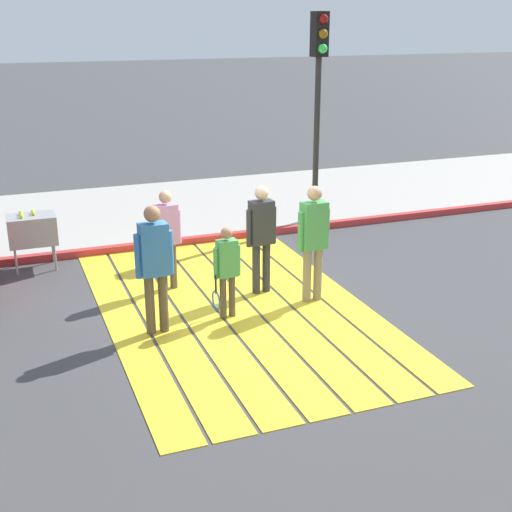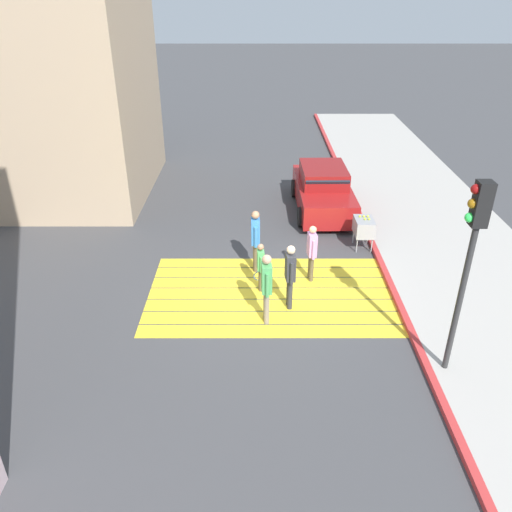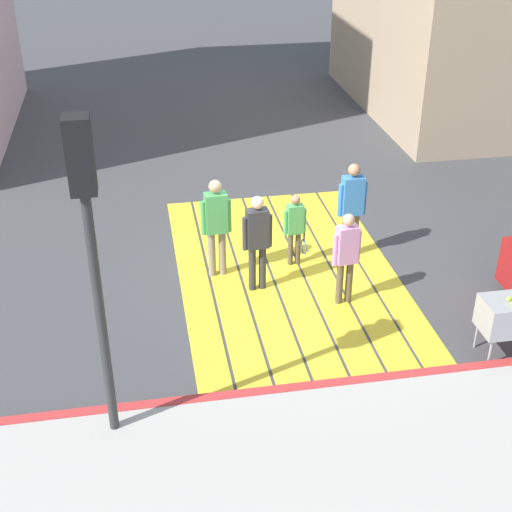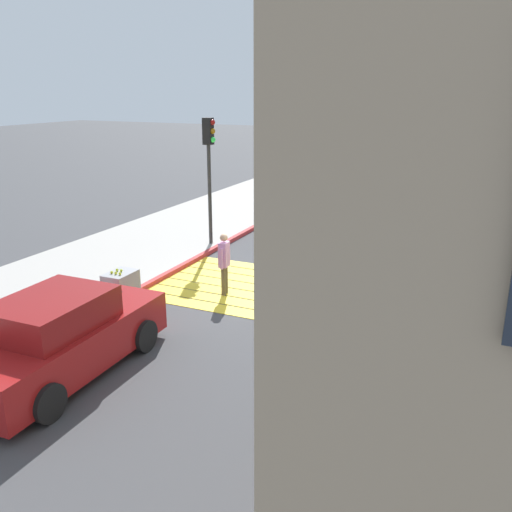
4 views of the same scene
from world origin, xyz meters
TOP-DOWN VIEW (x-y plane):
  - ground_plane at (0.00, 0.00)m, footprint 120.00×120.00m
  - crosswalk_stripes at (0.00, -0.00)m, footprint 6.40×3.80m
  - sidewalk_west at (-5.60, 0.00)m, footprint 4.80×40.00m
  - curb_painted at (-3.25, 0.00)m, footprint 0.16×40.00m
  - traffic_light_corner at (-3.58, 3.03)m, footprint 0.39×0.28m
  - tennis_ball_cart at (-2.90, -2.65)m, footprint 0.56×0.80m
  - pedestrian_adult_lead at (-0.46, 0.61)m, footprint 0.26×0.51m
  - pedestrian_adult_trailing at (-1.12, -0.72)m, footprint 0.25×0.48m
  - pedestrian_adult_side at (0.13, 1.21)m, footprint 0.26×0.53m
  - pedestrian_teen_behind at (0.39, -1.26)m, footprint 0.25×0.53m
  - pedestrian_child_with_racket at (0.26, -0.20)m, footprint 0.29×0.42m

SIDE VIEW (x-z plane):
  - ground_plane at x=0.00m, z-range 0.00..0.00m
  - crosswalk_stripes at x=0.00m, z-range 0.00..0.01m
  - sidewalk_west at x=-5.60m, z-range 0.00..0.12m
  - curb_painted at x=-3.25m, z-range 0.00..0.13m
  - tennis_ball_cart at x=-2.90m, z-range 0.19..1.21m
  - pedestrian_child_with_racket at x=0.26m, z-range 0.09..1.46m
  - pedestrian_adult_trailing at x=-1.12m, z-range 0.13..1.76m
  - pedestrian_adult_lead at x=-0.46m, z-range 0.14..1.88m
  - pedestrian_adult_side at x=0.13m, z-range 0.15..1.96m
  - pedestrian_teen_behind at x=0.39m, z-range 0.15..1.97m
  - traffic_light_corner at x=-3.58m, z-range 0.92..5.16m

